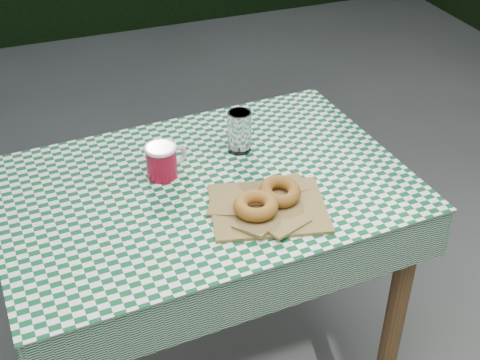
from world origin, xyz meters
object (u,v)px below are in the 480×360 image
at_px(table, 208,286).
at_px(coffee_mug, 162,161).
at_px(paper_bag, 268,207).
at_px(drinking_glass, 239,131).

bearing_deg(table, coffee_mug, 136.91).
distance_m(table, paper_bag, 0.44).
xyz_separation_m(paper_bag, coffee_mug, (-0.21, 0.24, 0.04)).
relative_size(table, coffee_mug, 6.47).
height_order(table, drinking_glass, drinking_glass).
distance_m(table, coffee_mug, 0.45).
relative_size(coffee_mug, drinking_glass, 1.35).
relative_size(table, paper_bag, 3.71).
height_order(table, paper_bag, paper_bag).
xyz_separation_m(coffee_mug, drinking_glass, (0.25, 0.05, 0.01)).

